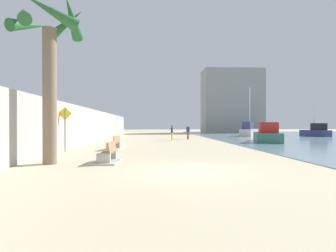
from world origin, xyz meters
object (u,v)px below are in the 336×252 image
person_standing (172,132)px  boat_distant (249,131)px  palm_tree (49,48)px  bench_far (114,146)px  bench_near (108,157)px  person_walking (188,131)px  boat_nearest (264,130)px  boat_outer (267,135)px  boat_mid_bay (316,131)px  pedestrian_sign (65,124)px

person_standing → boat_distant: bearing=36.3°
palm_tree → bench_far: (1.98, 6.75, -4.95)m
bench_near → person_walking: bearing=71.5°
bench_far → boat_distant: size_ratio=0.31×
person_standing → boat_nearest: person_standing is taller
bench_far → person_walking: size_ratio=1.30×
boat_distant → bench_near: bearing=-121.9°
bench_near → boat_outer: size_ratio=0.35×
boat_distant → boat_mid_bay: size_ratio=1.33×
boat_outer → bench_far: bearing=-153.4°
bench_near → bench_far: 6.46m
bench_far → pedestrian_sign: 3.57m
pedestrian_sign → boat_mid_bay: bearing=34.3°
bench_far → boat_distant: (16.71, 19.56, 0.59)m
person_standing → boat_mid_bay: 22.42m
bench_near → person_walking: person_walking is taller
pedestrian_sign → bench_far: bearing=24.2°
boat_distant → boat_mid_bay: boat_distant is taller
boat_nearest → person_standing: bearing=-133.6°
boat_distant → boat_outer: 12.83m
boat_outer → boat_nearest: (9.54, 23.44, -0.13)m
boat_distant → person_standing: bearing=-143.7°
boat_mid_bay → palm_tree: bearing=-138.0°
bench_near → boat_mid_bay: (25.46, 24.86, 0.50)m
boat_nearest → pedestrian_sign: pedestrian_sign is taller
person_standing → boat_outer: 9.88m
boat_outer → pedestrian_sign: (-16.93, -8.33, 1.05)m
palm_tree → person_walking: bearing=65.3°
boat_distant → pedestrian_sign: bearing=-133.2°
bench_far → boat_mid_bay: 31.88m
person_walking → boat_nearest: size_ratio=0.31×
boat_mid_bay → boat_nearest: bearing=101.6°
boat_outer → pedestrian_sign: size_ratio=2.11×
bench_near → boat_outer: boat_outer is taller
person_walking → person_standing: bearing=-139.4°
palm_tree → bench_near: bearing=7.0°
bench_far → pedestrian_sign: (-2.93, -1.32, 1.56)m
person_walking → pedestrian_sign: size_ratio=0.59×
person_walking → boat_nearest: bearing=47.0°
person_standing → pedestrian_sign: 14.52m
boat_outer → boat_distant: bearing=77.8°
person_walking → boat_mid_bay: (19.10, 5.83, -0.27)m
person_walking → person_standing: (-2.00, -1.72, -0.04)m
boat_outer → boat_mid_bay: bearing=43.5°
palm_tree → boat_nearest: 45.34m
bench_far → boat_distant: boat_distant is taller
palm_tree → boat_mid_bay: (27.99, 25.18, -4.45)m
boat_mid_bay → pedestrian_sign: boat_mid_bay is taller
bench_far → boat_mid_bay: size_ratio=0.42×
person_walking → pedestrian_sign: 17.06m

